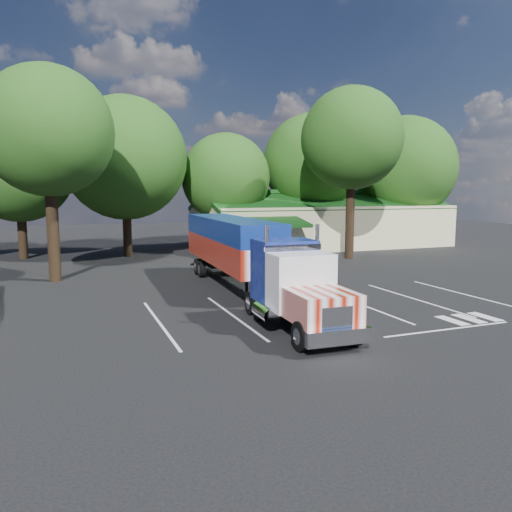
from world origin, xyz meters
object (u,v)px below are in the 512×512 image
object	(u,v)px
semi_truck	(244,251)
woman	(310,281)
silver_sedan	(322,243)
bicycle	(246,262)

from	to	relation	value
semi_truck	woman	world-z (taller)	semi_truck
woman	silver_sedan	size ratio (longest dim) A/B	0.40
woman	bicycle	bearing A→B (deg)	-36.03
woman	silver_sedan	xyz separation A→B (m)	(10.40, 17.85, -0.15)
woman	bicycle	size ratio (longest dim) A/B	0.89
bicycle	silver_sedan	distance (m)	12.91
silver_sedan	woman	bearing A→B (deg)	165.90
semi_truck	woman	bearing A→B (deg)	-35.30
semi_truck	woman	xyz separation A→B (m)	(2.78, -2.15, -1.43)
woman	semi_truck	bearing A→B (deg)	17.40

